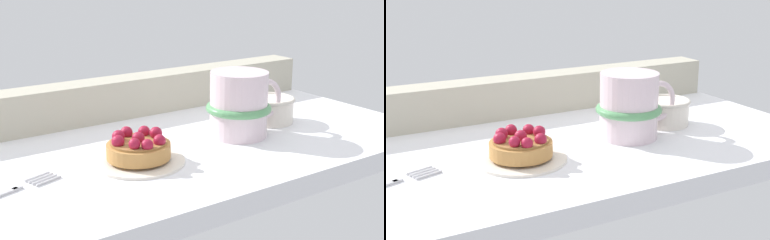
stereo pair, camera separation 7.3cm
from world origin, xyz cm
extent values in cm
cube|color=white|center=(0.00, 0.00, -1.46)|extent=(81.86, 38.82, 2.92)
cube|color=#B2AD99|center=(0.00, 16.68, 3.20)|extent=(80.22, 5.46, 6.41)
cylinder|color=silver|center=(-4.82, -4.18, 0.36)|extent=(11.93, 11.93, 0.73)
cylinder|color=silver|center=(-4.82, -4.18, 0.18)|extent=(6.56, 6.56, 0.36)
cylinder|color=#B77F42|center=(-4.82, -4.18, 1.67)|extent=(8.24, 8.24, 1.89)
cylinder|color=olive|center=(-4.82, -4.18, 2.77)|extent=(7.25, 7.25, 0.30)
sphere|color=maroon|center=(-4.82, -4.18, 3.32)|extent=(1.66, 1.66, 1.66)
sphere|color=maroon|center=(-2.10, -3.98, 3.46)|extent=(1.67, 1.67, 1.67)
sphere|color=maroon|center=(-2.83, -2.14, 3.28)|extent=(1.63, 1.63, 1.63)
sphere|color=maroon|center=(-5.01, -1.33, 3.38)|extent=(1.62, 1.62, 1.62)
sphere|color=maroon|center=(-6.72, -2.36, 3.42)|extent=(1.66, 1.66, 1.66)
sphere|color=maroon|center=(-7.60, -3.99, 3.36)|extent=(1.64, 1.64, 1.64)
sphere|color=maroon|center=(-6.47, -6.22, 3.45)|extent=(1.49, 1.49, 1.49)
sphere|color=maroon|center=(-5.17, -7.09, 3.33)|extent=(1.52, 1.52, 1.52)
sphere|color=maroon|center=(-3.04, -6.45, 3.29)|extent=(1.61, 1.61, 1.61)
cylinder|color=silver|center=(12.77, -2.66, 4.83)|extent=(8.47, 8.47, 9.65)
torus|color=#569960|center=(12.77, -2.66, 4.27)|extent=(9.67, 9.67, 1.16)
torus|color=silver|center=(17.95, -2.66, 4.83)|extent=(6.25, 0.85, 6.25)
cube|color=#B7B7BC|center=(-20.33, -3.83, 0.30)|extent=(1.31, 0.90, 0.60)
cube|color=#B7B7BC|center=(-16.67, -3.80, 0.30)|extent=(3.41, 1.30, 0.60)
cube|color=#B7B7BC|center=(-16.89, -3.11, 0.30)|extent=(3.41, 1.30, 0.60)
cube|color=#B7B7BC|center=(-17.12, -2.41, 0.30)|extent=(3.41, 1.30, 0.60)
cube|color=#B7B7BC|center=(-17.34, -1.71, 0.30)|extent=(3.41, 1.30, 0.60)
cylinder|color=silver|center=(21.50, 0.31, 1.89)|extent=(7.42, 7.42, 3.78)
torus|color=beige|center=(21.50, 0.31, 3.78)|extent=(7.87, 7.87, 0.60)
camera|label=1|loc=(-35.34, -60.98, 24.92)|focal=49.83mm
camera|label=2|loc=(-29.13, -64.76, 24.92)|focal=49.83mm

